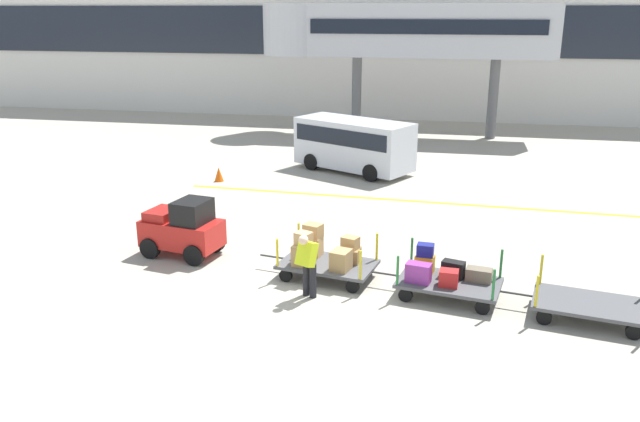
# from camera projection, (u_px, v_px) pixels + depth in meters

# --- Properties ---
(ground_plane) EXTENTS (120.00, 120.00, 0.00)m
(ground_plane) POSITION_uv_depth(u_px,v_px,m) (312.00, 287.00, 15.54)
(ground_plane) COLOR #A8A08E
(apron_lead_line) EXTENTS (17.85, 1.00, 0.01)m
(apron_lead_line) POSITION_uv_depth(u_px,v_px,m) (433.00, 202.00, 22.26)
(apron_lead_line) COLOR yellow
(apron_lead_line) RESTS_ON ground_plane
(terminal_building) EXTENTS (56.89, 2.51, 9.31)m
(terminal_building) POSITION_uv_depth(u_px,v_px,m) (404.00, 38.00, 38.42)
(terminal_building) COLOR silver
(terminal_building) RESTS_ON ground_plane
(jet_bridge) EXTENTS (14.75, 3.00, 6.62)m
(jet_bridge) POSITION_uv_depth(u_px,v_px,m) (394.00, 32.00, 32.66)
(jet_bridge) COLOR #B7B7BC
(jet_bridge) RESTS_ON ground_plane
(baggage_tug) EXTENTS (2.26, 1.55, 1.58)m
(baggage_tug) POSITION_uv_depth(u_px,v_px,m) (183.00, 229.00, 17.32)
(baggage_tug) COLOR red
(baggage_tug) RESTS_ON ground_plane
(baggage_cart_lead) EXTENTS (3.08, 1.79, 1.24)m
(baggage_cart_lead) POSITION_uv_depth(u_px,v_px,m) (325.00, 256.00, 15.90)
(baggage_cart_lead) COLOR #4C4C4F
(baggage_cart_lead) RESTS_ON ground_plane
(baggage_cart_middle) EXTENTS (3.08, 1.79, 1.11)m
(baggage_cart_middle) POSITION_uv_depth(u_px,v_px,m) (445.00, 276.00, 14.91)
(baggage_cart_middle) COLOR #4C4C4F
(baggage_cart_middle) RESTS_ON ground_plane
(baggage_cart_tail) EXTENTS (3.08, 1.79, 1.10)m
(baggage_cart_tail) POSITION_uv_depth(u_px,v_px,m) (589.00, 305.00, 13.82)
(baggage_cart_tail) COLOR #4C4C4F
(baggage_cart_tail) RESTS_ON ground_plane
(baggage_handler) EXTENTS (0.54, 0.55, 1.56)m
(baggage_handler) POSITION_uv_depth(u_px,v_px,m) (308.00, 262.00, 14.73)
(baggage_handler) COLOR black
(baggage_handler) RESTS_ON ground_plane
(shuttle_van) EXTENTS (5.13, 3.91, 2.10)m
(shuttle_van) POSITION_uv_depth(u_px,v_px,m) (354.00, 142.00, 26.15)
(shuttle_van) COLOR silver
(shuttle_van) RESTS_ON ground_plane
(safety_cone_near) EXTENTS (0.36, 0.36, 0.55)m
(safety_cone_near) POSITION_uv_depth(u_px,v_px,m) (219.00, 174.00, 24.92)
(safety_cone_near) COLOR #EA590F
(safety_cone_near) RESTS_ON ground_plane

